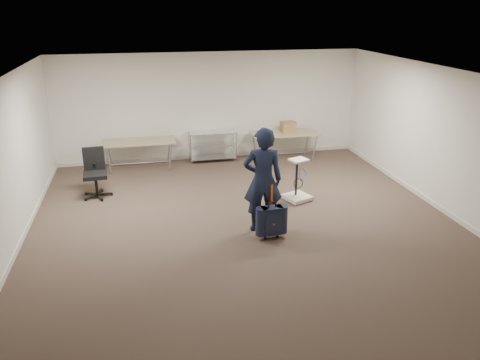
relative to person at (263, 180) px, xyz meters
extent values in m
plane|color=#433529|center=(-0.25, 0.00, -0.97)|extent=(9.00, 9.00, 0.00)
plane|color=white|center=(-0.25, 4.50, 0.43)|extent=(8.00, 0.00, 8.00)
plane|color=white|center=(-0.25, -4.50, 0.43)|extent=(8.00, 0.00, 8.00)
plane|color=white|center=(-4.25, 0.00, 0.43)|extent=(0.00, 9.00, 9.00)
plane|color=white|center=(3.75, 0.00, 0.43)|extent=(0.00, 9.00, 9.00)
plane|color=white|center=(-0.25, 0.00, 1.83)|extent=(8.00, 8.00, 0.00)
cube|color=silver|center=(-0.25, 4.49, -0.92)|extent=(8.00, 0.02, 0.10)
cube|color=silver|center=(-4.24, 0.00, -0.92)|extent=(0.02, 9.00, 0.10)
cube|color=silver|center=(3.74, 0.00, -0.92)|extent=(0.02, 9.00, 0.10)
cube|color=tan|center=(-2.15, 3.95, -0.26)|extent=(1.80, 0.75, 0.03)
cylinder|color=gray|center=(-2.15, 3.95, -0.82)|extent=(1.50, 0.02, 0.02)
cylinder|color=gray|center=(-2.90, 3.65, -0.62)|extent=(0.13, 0.04, 0.69)
cylinder|color=gray|center=(-1.40, 3.65, -0.62)|extent=(0.13, 0.04, 0.69)
cylinder|color=gray|center=(-2.90, 4.25, -0.62)|extent=(0.13, 0.04, 0.69)
cylinder|color=gray|center=(-1.40, 4.25, -0.62)|extent=(0.13, 0.04, 0.69)
cube|color=tan|center=(1.65, 3.95, -0.26)|extent=(1.80, 0.75, 0.03)
cylinder|color=gray|center=(1.65, 3.95, -0.82)|extent=(1.50, 0.02, 0.02)
cylinder|color=gray|center=(0.90, 3.65, -0.62)|extent=(0.13, 0.04, 0.69)
cylinder|color=gray|center=(2.40, 3.65, -0.62)|extent=(0.13, 0.04, 0.69)
cylinder|color=gray|center=(0.90, 4.25, -0.62)|extent=(0.13, 0.04, 0.69)
cylinder|color=gray|center=(2.40, 4.25, -0.62)|extent=(0.13, 0.04, 0.69)
cylinder|color=silver|center=(-0.85, 3.98, -0.57)|extent=(0.02, 0.02, 0.80)
cylinder|color=silver|center=(0.35, 3.98, -0.57)|extent=(0.02, 0.02, 0.80)
cylinder|color=silver|center=(-0.85, 4.43, -0.57)|extent=(0.02, 0.02, 0.80)
cylinder|color=silver|center=(0.35, 4.43, -0.57)|extent=(0.02, 0.02, 0.80)
cube|color=silver|center=(-0.25, 4.20, -0.87)|extent=(1.20, 0.45, 0.02)
cube|color=silver|center=(-0.25, 4.20, -0.52)|extent=(1.20, 0.45, 0.02)
cube|color=silver|center=(-0.25, 4.20, -0.19)|extent=(1.20, 0.45, 0.01)
imported|color=black|center=(0.00, 0.00, 0.00)|extent=(0.76, 0.55, 1.94)
cube|color=#151D30|center=(0.07, -0.38, -0.62)|extent=(0.38, 0.24, 0.51)
cube|color=black|center=(0.07, -0.36, -0.89)|extent=(0.34, 0.17, 0.03)
cylinder|color=black|center=(-0.05, -0.39, -0.94)|extent=(0.03, 0.07, 0.07)
cylinder|color=black|center=(0.19, -0.37, -0.94)|extent=(0.03, 0.07, 0.07)
torus|color=black|center=(0.07, -0.38, -0.34)|extent=(0.16, 0.03, 0.16)
cube|color=#E84A0C|center=(0.07, -0.36, -0.15)|extent=(0.03, 0.01, 0.39)
cylinder|color=black|center=(-3.10, 2.26, -0.92)|extent=(0.64, 0.64, 0.10)
cylinder|color=black|center=(-3.10, 2.26, -0.70)|extent=(0.06, 0.06, 0.43)
cube|color=black|center=(-3.10, 2.26, -0.47)|extent=(0.52, 0.52, 0.09)
cube|color=black|center=(-3.11, 2.49, -0.17)|extent=(0.45, 0.09, 0.51)
cube|color=beige|center=(1.08, 1.19, -0.91)|extent=(0.64, 0.64, 0.08)
cylinder|color=black|center=(0.88, 0.99, -0.95)|extent=(0.06, 0.06, 0.04)
cylinder|color=black|center=(1.08, 1.23, -0.47)|extent=(0.05, 0.05, 0.80)
cube|color=beige|center=(1.08, 1.19, -0.08)|extent=(0.43, 0.40, 0.04)
torus|color=blue|center=(1.13, 1.11, -0.37)|extent=(0.27, 0.19, 0.24)
cube|color=#A26A4B|center=(1.75, 4.03, -0.10)|extent=(0.40, 0.32, 0.28)
camera|label=1|loc=(-2.04, -7.55, 2.95)|focal=35.00mm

